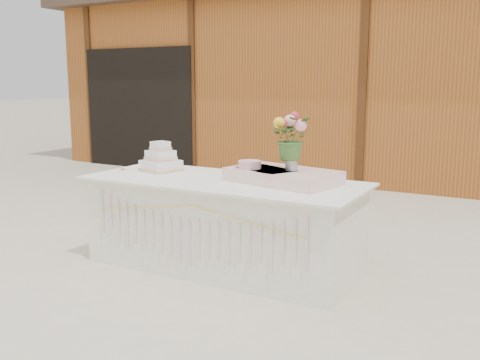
% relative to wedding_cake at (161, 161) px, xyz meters
% --- Properties ---
extents(ground, '(80.00, 80.00, 0.00)m').
position_rel_wedding_cake_xyz_m(ground, '(0.73, -0.11, -0.86)').
color(ground, beige).
rests_on(ground, ground).
extents(barn, '(12.60, 4.60, 3.30)m').
position_rel_wedding_cake_xyz_m(barn, '(0.72, 5.89, 0.81)').
color(barn, '#9B4E20').
rests_on(barn, ground).
extents(cake_table, '(2.40, 1.00, 0.77)m').
position_rel_wedding_cake_xyz_m(cake_table, '(0.73, -0.11, -0.48)').
color(cake_table, white).
rests_on(cake_table, ground).
extents(wedding_cake, '(0.38, 0.38, 0.28)m').
position_rel_wedding_cake_xyz_m(wedding_cake, '(0.00, 0.00, 0.00)').
color(wedding_cake, white).
rests_on(wedding_cake, cake_table).
extents(pink_cake_stand, '(0.24, 0.24, 0.18)m').
position_rel_wedding_cake_xyz_m(pink_cake_stand, '(0.97, -0.07, 0.00)').
color(pink_cake_stand, white).
rests_on(pink_cake_stand, cake_table).
extents(satin_runner, '(0.97, 0.68, 0.11)m').
position_rel_wedding_cake_xyz_m(satin_runner, '(1.23, 0.01, -0.04)').
color(satin_runner, beige).
rests_on(satin_runner, cake_table).
extents(flower_vase, '(0.10, 0.10, 0.13)m').
position_rel_wedding_cake_xyz_m(flower_vase, '(1.32, -0.00, 0.08)').
color(flower_vase, '#ABABB0').
rests_on(flower_vase, satin_runner).
extents(bouquet, '(0.41, 0.39, 0.35)m').
position_rel_wedding_cake_xyz_m(bouquet, '(1.32, -0.00, 0.33)').
color(bouquet, '#3C6528').
rests_on(bouquet, flower_vase).
extents(loose_flowers, '(0.15, 0.33, 0.02)m').
position_rel_wedding_cake_xyz_m(loose_flowers, '(-0.32, -0.04, -0.09)').
color(loose_flowers, pink).
rests_on(loose_flowers, cake_table).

